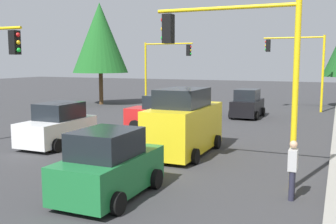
# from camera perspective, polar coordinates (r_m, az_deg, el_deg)

# --- Properties ---
(ground_plane) EXTENTS (120.00, 120.00, 0.00)m
(ground_plane) POSITION_cam_1_polar(r_m,az_deg,el_deg) (20.70, -1.93, -3.52)
(ground_plane) COLOR #353538
(traffic_signal_far_right) EXTENTS (0.36, 4.59, 5.54)m
(traffic_signal_far_right) POSITION_cam_1_polar(r_m,az_deg,el_deg) (35.42, -0.57, 7.39)
(traffic_signal_far_right) COLOR yellow
(traffic_signal_far_right) RESTS_ON ground
(traffic_signal_near_left) EXTENTS (0.36, 4.59, 5.69)m
(traffic_signal_near_left) POSITION_cam_1_polar(r_m,az_deg,el_deg) (12.73, 9.85, 7.80)
(traffic_signal_near_left) COLOR yellow
(traffic_signal_near_left) RESTS_ON ground
(traffic_signal_far_left) EXTENTS (0.36, 4.59, 5.83)m
(traffic_signal_far_left) POSITION_cam_1_polar(r_m,az_deg,el_deg) (32.51, 18.27, 7.36)
(traffic_signal_far_left) COLOR yellow
(traffic_signal_far_left) RESTS_ON ground
(tree_opposite_side) EXTENTS (4.90, 4.90, 8.99)m
(tree_opposite_side) POSITION_cam_1_polar(r_m,az_deg,el_deg) (36.26, -9.74, 10.43)
(tree_opposite_side) COLOR brown
(tree_opposite_side) RESTS_ON ground
(delivery_van_yellow) EXTENTS (4.80, 2.22, 2.77)m
(delivery_van_yellow) POSITION_cam_1_polar(r_m,az_deg,el_deg) (16.70, 2.34, -1.69)
(delivery_van_yellow) COLOR yellow
(delivery_van_yellow) RESTS_ON ground
(car_red) EXTENTS (2.02, 3.94, 1.98)m
(car_red) POSITION_cam_1_polar(r_m,az_deg,el_deg) (22.56, -0.90, -0.31)
(car_red) COLOR red
(car_red) RESTS_ON ground
(car_white) EXTENTS (3.88, 2.10, 1.98)m
(car_white) POSITION_cam_1_polar(r_m,az_deg,el_deg) (19.14, -15.53, -1.96)
(car_white) COLOR white
(car_white) RESTS_ON ground
(car_black) EXTENTS (3.70, 1.97, 1.98)m
(car_black) POSITION_cam_1_polar(r_m,az_deg,el_deg) (28.10, 11.33, 1.06)
(car_black) COLOR black
(car_black) RESTS_ON ground
(car_green) EXTENTS (3.72, 2.07, 1.98)m
(car_green) POSITION_cam_1_polar(r_m,az_deg,el_deg) (11.64, -8.45, -7.71)
(car_green) COLOR #1E7238
(car_green) RESTS_ON ground
(pedestrian_crossing) EXTENTS (0.40, 0.24, 1.70)m
(pedestrian_crossing) POSITION_cam_1_polar(r_m,az_deg,el_deg) (11.80, 17.46, -7.70)
(pedestrian_crossing) COLOR #262638
(pedestrian_crossing) RESTS_ON ground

